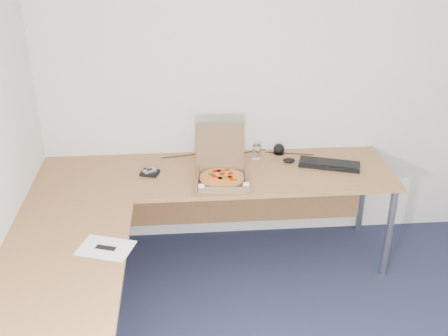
{
  "coord_description": "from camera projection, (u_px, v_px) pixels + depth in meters",
  "views": [
    {
      "loc": [
        -0.71,
        -1.99,
        2.46
      ],
      "look_at": [
        -0.45,
        1.28,
        0.82
      ],
      "focal_mm": 43.36,
      "sensor_mm": 36.0,
      "label": 1
    }
  ],
  "objects": [
    {
      "name": "mouse",
      "position": [
        289.0,
        160.0,
        3.95
      ],
      "size": [
        0.1,
        0.07,
        0.03
      ],
      "primitive_type": "ellipsoid",
      "rotation": [
        0.0,
        0.0,
        -0.13
      ],
      "color": "black",
      "rests_on": "desk"
    },
    {
      "name": "wallet",
      "position": [
        150.0,
        173.0,
        3.78
      ],
      "size": [
        0.14,
        0.13,
        0.02
      ],
      "primitive_type": "cube",
      "rotation": [
        0.0,
        0.0,
        -0.3
      ],
      "color": "black",
      "rests_on": "desk"
    },
    {
      "name": "keyboard",
      "position": [
        329.0,
        164.0,
        3.89
      ],
      "size": [
        0.46,
        0.28,
        0.03
      ],
      "primitive_type": "cube",
      "rotation": [
        0.0,
        0.0,
        -0.32
      ],
      "color": "black",
      "rests_on": "desk"
    },
    {
      "name": "paper_sheet",
      "position": [
        106.0,
        248.0,
        2.98
      ],
      "size": [
        0.34,
        0.29,
        0.0
      ],
      "primitive_type": "cube",
      "rotation": [
        0.0,
        0.0,
        -0.32
      ],
      "color": "white",
      "rests_on": "desk"
    },
    {
      "name": "room_shell",
      "position": [
        350.0,
        206.0,
        2.37
      ],
      "size": [
        3.5,
        3.5,
        2.5
      ],
      "primitive_type": null,
      "color": "silver",
      "rests_on": "ground"
    },
    {
      "name": "phone",
      "position": [
        149.0,
        171.0,
        3.77
      ],
      "size": [
        0.1,
        0.08,
        0.02
      ],
      "primitive_type": "cube",
      "rotation": [
        0.0,
        0.0,
        0.54
      ],
      "color": "#B2B5BA",
      "rests_on": "wallet"
    },
    {
      "name": "cable_bundle",
      "position": [
        234.0,
        154.0,
        4.07
      ],
      "size": [
        0.55,
        0.11,
        0.01
      ],
      "primitive_type": null,
      "rotation": [
        0.0,
        0.0,
        0.14
      ],
      "color": "black",
      "rests_on": "desk"
    },
    {
      "name": "desk",
      "position": [
        169.0,
        208.0,
        3.42
      ],
      "size": [
        2.5,
        2.2,
        0.73
      ],
      "color": "#A76F3D",
      "rests_on": "ground"
    },
    {
      "name": "dome_speaker",
      "position": [
        279.0,
        148.0,
        4.08
      ],
      "size": [
        0.09,
        0.09,
        0.08
      ],
      "primitive_type": "ellipsoid",
      "color": "black",
      "rests_on": "desk"
    },
    {
      "name": "pizza_box",
      "position": [
        222.0,
        175.0,
        3.68
      ],
      "size": [
        0.34,
        0.39,
        0.34
      ],
      "rotation": [
        0.0,
        0.0,
        -0.09
      ],
      "color": "#886042",
      "rests_on": "desk"
    },
    {
      "name": "drinking_glass",
      "position": [
        256.0,
        152.0,
        3.99
      ],
      "size": [
        0.06,
        0.06,
        0.11
      ],
      "primitive_type": "cylinder",
      "color": "silver",
      "rests_on": "desk"
    }
  ]
}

